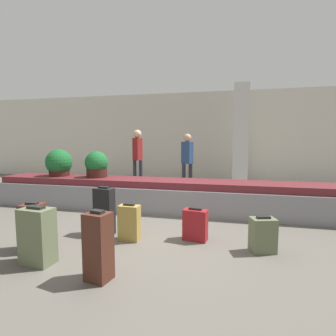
{
  "coord_description": "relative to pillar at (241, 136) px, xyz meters",
  "views": [
    {
      "loc": [
        1.24,
        -3.76,
        1.47
      ],
      "look_at": [
        0.0,
        1.53,
        0.9
      ],
      "focal_mm": 28.0,
      "sensor_mm": 36.0,
      "label": 1
    }
  ],
  "objects": [
    {
      "name": "carousel",
      "position": [
        -1.57,
        -3.15,
        -1.29
      ],
      "size": [
        7.96,
        0.93,
        0.65
      ],
      "color": "gray",
      "rests_on": "ground_plane"
    },
    {
      "name": "traveler_1",
      "position": [
        -3.1,
        -0.73,
        -0.51
      ],
      "size": [
        0.31,
        0.35,
        1.8
      ],
      "rotation": [
        0.0,
        0.0,
        1.41
      ],
      "color": "#282833",
      "rests_on": "ground_plane"
    },
    {
      "name": "potted_plant_1",
      "position": [
        -3.22,
        -3.1,
        -0.67
      ],
      "size": [
        0.51,
        0.51,
        0.59
      ],
      "color": "#381914",
      "rests_on": "carousel"
    },
    {
      "name": "suitcase_3",
      "position": [
        0.13,
        -4.9,
        -1.37
      ],
      "size": [
        0.36,
        0.3,
        0.48
      ],
      "rotation": [
        0.0,
        0.0,
        0.3
      ],
      "color": "#5B6647",
      "rests_on": "ground_plane"
    },
    {
      "name": "suitcase_5",
      "position": [
        -2.86,
        -5.54,
        -1.28
      ],
      "size": [
        0.28,
        0.27,
        0.66
      ],
      "rotation": [
        0.0,
        0.0,
        0.08
      ],
      "color": "#472319",
      "rests_on": "ground_plane"
    },
    {
      "name": "pillar",
      "position": [
        0.0,
        0.0,
        0.0
      ],
      "size": [
        0.45,
        0.45,
        3.2
      ],
      "color": "silver",
      "rests_on": "ground_plane"
    },
    {
      "name": "potted_plant_0",
      "position": [
        -4.19,
        -3.1,
        -0.66
      ],
      "size": [
        0.6,
        0.6,
        0.62
      ],
      "color": "#381914",
      "rests_on": "carousel"
    },
    {
      "name": "suitcase_1",
      "position": [
        -2.22,
        -4.76,
        -1.23
      ],
      "size": [
        0.33,
        0.21,
        0.76
      ],
      "rotation": [
        0.0,
        0.0,
        -0.14
      ],
      "color": "black",
      "rests_on": "ground_plane"
    },
    {
      "name": "back_wall",
      "position": [
        -1.57,
        1.14,
        0.0
      ],
      "size": [
        18.0,
        0.06,
        3.2
      ],
      "color": "beige",
      "rests_on": "ground_plane"
    },
    {
      "name": "traveler_0",
      "position": [
        -1.53,
        -0.84,
        -0.6
      ],
      "size": [
        0.37,
        0.32,
        1.67
      ],
      "rotation": [
        0.0,
        0.0,
        -0.57
      ],
      "color": "#282833",
      "rests_on": "ground_plane"
    },
    {
      "name": "suitcase_2",
      "position": [
        -1.64,
        -6.03,
        -1.24
      ],
      "size": [
        0.29,
        0.27,
        0.75
      ],
      "rotation": [
        0.0,
        0.0,
        -0.2
      ],
      "color": "#472319",
      "rests_on": "ground_plane"
    },
    {
      "name": "suitcase_0",
      "position": [
        -1.74,
        -4.91,
        -1.34
      ],
      "size": [
        0.31,
        0.19,
        0.55
      ],
      "rotation": [
        0.0,
        0.0,
        -0.04
      ],
      "color": "#A3843D",
      "rests_on": "ground_plane"
    },
    {
      "name": "suitcase_6",
      "position": [
        -2.52,
        -5.87,
        -1.26
      ],
      "size": [
        0.4,
        0.28,
        0.7
      ],
      "rotation": [
        0.0,
        0.0,
        -0.1
      ],
      "color": "#5B6647",
      "rests_on": "ground_plane"
    },
    {
      "name": "ground_plane",
      "position": [
        -1.57,
        -4.68,
        -1.6
      ],
      "size": [
        18.0,
        18.0,
        0.0
      ],
      "primitive_type": "plane",
      "color": "#59544C"
    },
    {
      "name": "suitcase_4",
      "position": [
        -0.79,
        -4.7,
        -1.37
      ],
      "size": [
        0.37,
        0.23,
        0.49
      ],
      "rotation": [
        0.0,
        0.0,
        -0.16
      ],
      "color": "maroon",
      "rests_on": "ground_plane"
    }
  ]
}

